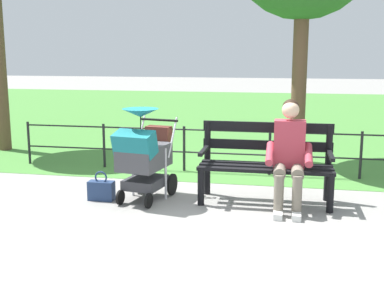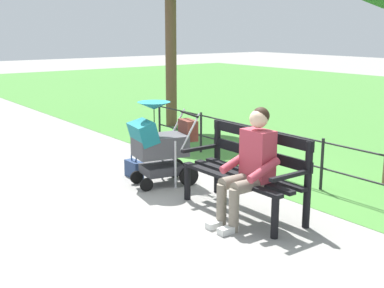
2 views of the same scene
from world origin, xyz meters
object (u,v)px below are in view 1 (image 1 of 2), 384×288
object	(u,v)px
person_on_bench	(289,152)
handbag	(101,190)
park_bench	(266,159)
stroller	(144,153)

from	to	relation	value
person_on_bench	handbag	size ratio (longest dim) A/B	3.45
park_bench	handbag	world-z (taller)	park_bench
park_bench	handbag	distance (m)	2.07
stroller	handbag	world-z (taller)	stroller
handbag	person_on_bench	bearing A→B (deg)	-176.68
park_bench	stroller	distance (m)	1.49
park_bench	handbag	size ratio (longest dim) A/B	4.33
park_bench	stroller	world-z (taller)	stroller
park_bench	stroller	size ratio (longest dim) A/B	1.39
stroller	handbag	distance (m)	0.71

